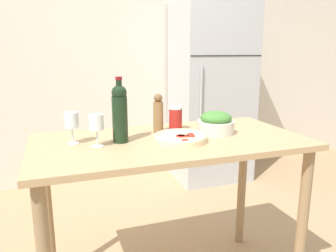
{
  "coord_description": "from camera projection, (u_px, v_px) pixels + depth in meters",
  "views": [
    {
      "loc": [
        -0.55,
        -1.54,
        1.35
      ],
      "look_at": [
        0.0,
        0.04,
        0.96
      ],
      "focal_mm": 35.0,
      "sensor_mm": 36.0,
      "label": 1
    }
  ],
  "objects": [
    {
      "name": "homemade_pizza",
      "position": [
        180.0,
        138.0,
        1.64
      ],
      "size": [
        0.27,
        0.27,
        0.04
      ],
      "color": "beige",
      "rests_on": "prep_counter"
    },
    {
      "name": "salad_bowl",
      "position": [
        216.0,
        123.0,
        1.79
      ],
      "size": [
        0.2,
        0.2,
        0.12
      ],
      "color": "silver",
      "rests_on": "prep_counter"
    },
    {
      "name": "wine_glass_far",
      "position": [
        72.0,
        122.0,
        1.58
      ],
      "size": [
        0.07,
        0.07,
        0.16
      ],
      "color": "silver",
      "rests_on": "prep_counter"
    },
    {
      "name": "wine_glass_near",
      "position": [
        96.0,
        124.0,
        1.53
      ],
      "size": [
        0.07,
        0.07,
        0.16
      ],
      "color": "silver",
      "rests_on": "prep_counter"
    },
    {
      "name": "salt_canister",
      "position": [
        176.0,
        119.0,
        1.86
      ],
      "size": [
        0.07,
        0.07,
        0.14
      ],
      "color": "#B2231E",
      "rests_on": "prep_counter"
    },
    {
      "name": "pepper_mill",
      "position": [
        158.0,
        114.0,
        1.8
      ],
      "size": [
        0.06,
        0.06,
        0.22
      ],
      "color": "olive",
      "rests_on": "prep_counter"
    },
    {
      "name": "wall_back",
      "position": [
        108.0,
        55.0,
        3.31
      ],
      "size": [
        6.4,
        0.08,
        2.6
      ],
      "color": "silver",
      "rests_on": "ground_plane"
    },
    {
      "name": "prep_counter",
      "position": [
        170.0,
        164.0,
        1.72
      ],
      "size": [
        1.39,
        0.71,
        0.9
      ],
      "color": "tan",
      "rests_on": "ground_plane"
    },
    {
      "name": "wine_bottle",
      "position": [
        120.0,
        112.0,
        1.6
      ],
      "size": [
        0.08,
        0.08,
        0.32
      ],
      "color": "black",
      "rests_on": "prep_counter"
    },
    {
      "name": "refrigerator",
      "position": [
        211.0,
        94.0,
        3.4
      ],
      "size": [
        0.75,
        0.63,
        1.8
      ],
      "color": "#B7BCC1",
      "rests_on": "ground_plane"
    }
  ]
}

